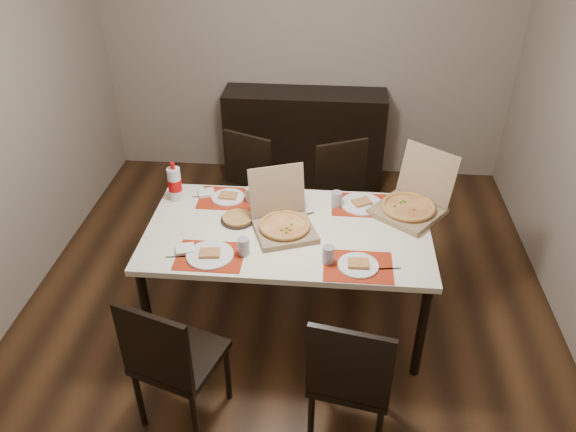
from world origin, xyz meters
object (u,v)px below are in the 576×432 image
object	(u,v)px
chair_near_right	(351,375)
pizza_box_center	(283,222)
chair_far_right	(346,197)
soda_bottle	(175,184)
sideboard	(304,137)
chair_near_left	(171,359)
dining_table	(288,238)
chair_far_left	(241,189)
dip_bowl	(305,210)

from	to	relation	value
chair_near_right	pizza_box_center	world-z (taller)	pizza_box_center
chair_far_right	pizza_box_center	xyz separation A→B (m)	(-0.41, -0.81, 0.30)
soda_bottle	pizza_box_center	bearing A→B (deg)	-21.55
sideboard	chair_near_left	distance (m)	2.93
chair_far_right	soda_bottle	bearing A→B (deg)	-156.73
chair_near_left	chair_near_right	bearing A→B (deg)	-1.63
chair_near_right	chair_far_right	size ratio (longest dim) A/B	1.00
dining_table	soda_bottle	distance (m)	0.87
sideboard	dining_table	size ratio (longest dim) A/B	0.83
chair_far_left	soda_bottle	bearing A→B (deg)	-121.68
chair_far_left	chair_far_right	bearing A→B (deg)	-4.13
chair_near_left	chair_far_left	world-z (taller)	same
sideboard	pizza_box_center	distance (m)	2.01
pizza_box_center	dip_bowl	distance (m)	0.26
chair_near_left	chair_near_right	size ratio (longest dim) A/B	1.00
chair_near_right	chair_far_left	xyz separation A→B (m)	(-0.86, 1.80, 0.00)
chair_near_left	pizza_box_center	world-z (taller)	pizza_box_center
chair_near_left	soda_bottle	xyz separation A→B (m)	(-0.25, 1.21, 0.36)
pizza_box_center	soda_bottle	bearing A→B (deg)	158.45
sideboard	chair_near_right	distance (m)	2.94
chair_near_right	dip_bowl	size ratio (longest dim) A/B	8.53
chair_far_left	dip_bowl	distance (m)	0.88
chair_near_right	chair_far_left	distance (m)	2.00
dining_table	pizza_box_center	xyz separation A→B (m)	(-0.03, -0.00, 0.12)
chair_far_right	sideboard	bearing A→B (deg)	108.63
sideboard	soda_bottle	world-z (taller)	soda_bottle
chair_far_left	soda_bottle	world-z (taller)	soda_bottle
dip_bowl	soda_bottle	size ratio (longest dim) A/B	0.39
chair_far_right	pizza_box_center	world-z (taller)	pizza_box_center
chair_far_left	dip_bowl	size ratio (longest dim) A/B	8.53
chair_far_right	dining_table	bearing A→B (deg)	-115.21
chair_far_right	dip_bowl	bearing A→B (deg)	-115.54
chair_near_left	chair_near_right	distance (m)	0.95
dining_table	chair_near_right	xyz separation A→B (m)	(0.41, -0.94, -0.17)
chair_far_right	chair_near_left	bearing A→B (deg)	-118.24
pizza_box_center	chair_near_left	bearing A→B (deg)	-119.42
dining_table	chair_near_right	world-z (taller)	chair_near_right
sideboard	soda_bottle	bearing A→B (deg)	-115.15
chair_far_right	dip_bowl	distance (m)	0.70
chair_near_left	chair_far_left	size ratio (longest dim) A/B	1.00
dip_bowl	chair_near_left	bearing A→B (deg)	-119.59
dining_table	dip_bowl	bearing A→B (deg)	65.72
dining_table	dip_bowl	distance (m)	0.25
dining_table	chair_near_left	size ratio (longest dim) A/B	1.94
chair_near_right	pizza_box_center	xyz separation A→B (m)	(-0.44, 0.94, 0.30)
chair_far_left	chair_far_right	xyz separation A→B (m)	(0.83, -0.06, 0.00)
chair_far_left	sideboard	bearing A→B (deg)	68.51
chair_near_left	sideboard	bearing A→B (deg)	79.58
dining_table	chair_far_left	bearing A→B (deg)	117.42
dining_table	chair_far_left	distance (m)	0.99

